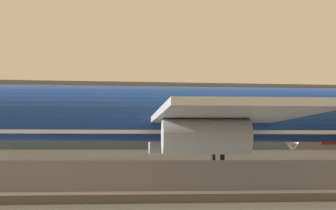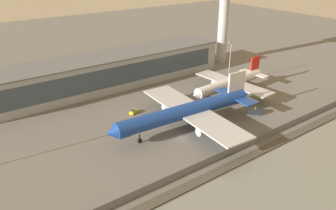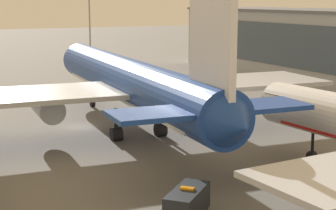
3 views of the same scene
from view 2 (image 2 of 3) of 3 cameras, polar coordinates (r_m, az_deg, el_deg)
The scene contains 10 objects.
ground_plane at distance 108.96m, azimuth 2.45°, elevation -5.86°, with size 500.00×500.00×0.00m, color #66635E.
shoreline_seawall at distance 96.26m, azimuth 10.13°, elevation -10.72°, with size 320.00×3.00×0.50m.
perimeter_fence at distance 98.28m, azimuth 8.29°, elevation -9.10°, with size 280.00×0.10×2.33m.
cargo_jet_blue at distance 112.59m, azimuth 3.49°, elevation -1.12°, with size 58.25×50.12×16.68m.
passenger_jet_white_red at distance 143.25m, azimuth 10.87°, elevation 3.84°, with size 44.03×37.52×13.76m.
baggage_tug at distance 125.46m, azimuth -6.14°, elevation -1.18°, with size 3.56×3.06×1.80m.
ops_van at distance 128.62m, azimuth 14.98°, elevation -1.02°, with size 5.09×5.23×2.48m.
control_tower at distance 183.29m, azimuth 9.64°, elevation 14.69°, with size 10.48×10.48×42.64m.
terminal_building at distance 151.08m, azimuth -11.22°, elevation 5.73°, with size 118.70×20.90×14.43m.
apron_light_mast_apron_west at distance 153.49m, azimuth 10.74°, elevation 7.72°, with size 3.20×0.40×20.27m.
Camera 2 is at (-58.44, -73.12, 55.77)m, focal length 35.00 mm.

